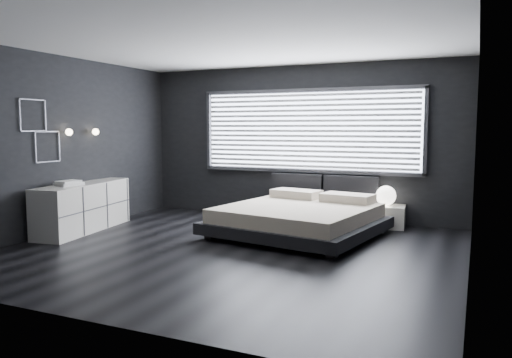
% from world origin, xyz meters
% --- Properties ---
extents(room, '(6.04, 6.00, 2.80)m').
position_xyz_m(room, '(0.00, 0.00, 1.40)').
color(room, black).
rests_on(room, ground).
extents(window, '(4.14, 0.09, 1.52)m').
position_xyz_m(window, '(0.20, 2.70, 1.61)').
color(window, white).
rests_on(window, ground).
extents(headboard, '(1.96, 0.16, 0.52)m').
position_xyz_m(headboard, '(0.53, 2.64, 0.57)').
color(headboard, black).
rests_on(headboard, ground).
extents(sconce_near, '(0.18, 0.11, 0.11)m').
position_xyz_m(sconce_near, '(-2.88, 0.05, 1.60)').
color(sconce_near, silver).
rests_on(sconce_near, ground).
extents(sconce_far, '(0.18, 0.11, 0.11)m').
position_xyz_m(sconce_far, '(-2.88, 0.65, 1.60)').
color(sconce_far, silver).
rests_on(sconce_far, ground).
extents(wall_art_upper, '(0.01, 0.48, 0.48)m').
position_xyz_m(wall_art_upper, '(-2.98, -0.55, 1.85)').
color(wall_art_upper, '#47474C').
rests_on(wall_art_upper, ground).
extents(wall_art_lower, '(0.01, 0.48, 0.48)m').
position_xyz_m(wall_art_lower, '(-2.98, -0.30, 1.38)').
color(wall_art_lower, '#47474C').
rests_on(wall_art_lower, ground).
extents(bed, '(2.66, 2.57, 0.60)m').
position_xyz_m(bed, '(0.54, 1.27, 0.28)').
color(bed, black).
rests_on(bed, ground).
extents(nightstand, '(0.67, 0.58, 0.37)m').
position_xyz_m(nightstand, '(1.66, 2.50, 0.18)').
color(nightstand, silver).
rests_on(nightstand, ground).
extents(orb_lamp, '(0.33, 0.33, 0.33)m').
position_xyz_m(orb_lamp, '(1.66, 2.48, 0.54)').
color(orb_lamp, white).
rests_on(orb_lamp, nightstand).
extents(dresser, '(0.81, 2.00, 0.78)m').
position_xyz_m(dresser, '(-2.78, 0.19, 0.39)').
color(dresser, silver).
rests_on(dresser, ground).
extents(book_stack, '(0.35, 0.42, 0.08)m').
position_xyz_m(book_stack, '(-2.75, -0.13, 0.81)').
color(book_stack, white).
rests_on(book_stack, dresser).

